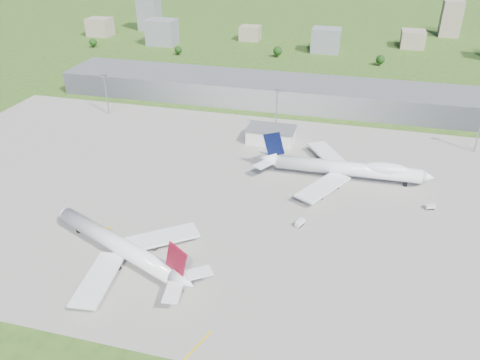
% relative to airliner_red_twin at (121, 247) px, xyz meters
% --- Properties ---
extents(ground, '(1400.00, 1400.00, 0.00)m').
position_rel_airliner_red_twin_xyz_m(ground, '(23.39, 166.73, -5.53)').
color(ground, '#2E4F18').
rests_on(ground, ground).
extents(apron, '(360.00, 190.00, 0.08)m').
position_rel_airliner_red_twin_xyz_m(apron, '(33.39, 56.73, -5.49)').
color(apron, gray).
rests_on(apron, ground).
extents(terminal, '(300.00, 42.00, 15.00)m').
position_rel_airliner_red_twin_xyz_m(terminal, '(23.39, 181.73, 1.97)').
color(terminal, gray).
rests_on(terminal, ground).
extents(ops_building, '(26.00, 16.00, 8.00)m').
position_rel_airliner_red_twin_xyz_m(ops_building, '(33.39, 116.73, -1.53)').
color(ops_building, silver).
rests_on(ops_building, ground).
extents(mast_west, '(3.50, 2.00, 25.90)m').
position_rel_airliner_red_twin_xyz_m(mast_west, '(-76.61, 131.73, 12.18)').
color(mast_west, gray).
rests_on(mast_west, ground).
extents(mast_center, '(3.50, 2.00, 25.90)m').
position_rel_airliner_red_twin_xyz_m(mast_center, '(33.39, 131.73, 12.18)').
color(mast_center, gray).
rests_on(mast_center, ground).
extents(airliner_red_twin, '(71.81, 54.20, 20.76)m').
position_rel_airliner_red_twin_xyz_m(airliner_red_twin, '(0.00, 0.00, 0.00)').
color(airliner_red_twin, white).
rests_on(airliner_red_twin, ground).
extents(airliner_blue_quad, '(83.42, 65.53, 21.81)m').
position_rel_airliner_red_twin_xyz_m(airliner_blue_quad, '(77.49, 82.78, 0.53)').
color(airliner_blue_quad, white).
rests_on(airliner_blue_quad, ground).
extents(tug_yellow, '(4.53, 4.11, 1.93)m').
position_rel_airliner_red_twin_xyz_m(tug_yellow, '(-14.34, 13.35, -4.53)').
color(tug_yellow, gold).
rests_on(tug_yellow, ground).
extents(van_white_near, '(3.93, 5.35, 2.50)m').
position_rel_airliner_red_twin_xyz_m(van_white_near, '(61.37, 38.19, -4.26)').
color(van_white_near, white).
rests_on(van_white_near, ground).
extents(van_white_far, '(4.68, 3.39, 2.24)m').
position_rel_airliner_red_twin_xyz_m(van_white_far, '(114.89, 65.15, -4.39)').
color(van_white_far, silver).
rests_on(van_white_far, ground).
extents(bldg_far_w, '(24.00, 20.00, 18.00)m').
position_rel_airliner_red_twin_xyz_m(bldg_far_w, '(-196.61, 336.73, 3.47)').
color(bldg_far_w, gray).
rests_on(bldg_far_w, ground).
extents(bldg_w, '(28.00, 22.00, 24.00)m').
position_rel_airliner_red_twin_xyz_m(bldg_w, '(-116.61, 316.73, 6.47)').
color(bldg_w, slate).
rests_on(bldg_w, ground).
extents(bldg_cw, '(20.00, 18.00, 14.00)m').
position_rel_airliner_red_twin_xyz_m(bldg_cw, '(-36.61, 356.73, 1.47)').
color(bldg_cw, gray).
rests_on(bldg_cw, ground).
extents(bldg_c, '(26.00, 20.00, 22.00)m').
position_rel_airliner_red_twin_xyz_m(bldg_c, '(43.39, 326.73, 5.47)').
color(bldg_c, slate).
rests_on(bldg_c, ground).
extents(bldg_ce, '(22.00, 24.00, 16.00)m').
position_rel_airliner_red_twin_xyz_m(bldg_ce, '(123.39, 366.73, 2.47)').
color(bldg_ce, gray).
rests_on(bldg_ce, ground).
extents(bldg_tall_w, '(22.00, 20.00, 44.00)m').
position_rel_airliner_red_twin_xyz_m(bldg_tall_w, '(-156.61, 376.73, 16.47)').
color(bldg_tall_w, slate).
rests_on(bldg_tall_w, ground).
extents(bldg_tall_e, '(20.00, 18.00, 36.00)m').
position_rel_airliner_red_twin_xyz_m(bldg_tall_e, '(163.39, 426.73, 12.47)').
color(bldg_tall_e, gray).
rests_on(bldg_tall_e, ground).
extents(tree_far_w, '(7.20, 7.20, 8.80)m').
position_rel_airliner_red_twin_xyz_m(tree_far_w, '(-176.61, 286.73, -0.34)').
color(tree_far_w, '#382314').
rests_on(tree_far_w, ground).
extents(tree_w, '(6.75, 6.75, 8.25)m').
position_rel_airliner_red_twin_xyz_m(tree_w, '(-86.61, 281.73, -0.67)').
color(tree_w, '#382314').
rests_on(tree_w, ground).
extents(tree_c, '(8.10, 8.10, 9.90)m').
position_rel_airliner_red_twin_xyz_m(tree_c, '(3.39, 296.73, 0.31)').
color(tree_c, '#382314').
rests_on(tree_c, ground).
extents(tree_e, '(7.65, 7.65, 9.35)m').
position_rel_airliner_red_twin_xyz_m(tree_e, '(93.39, 291.73, -0.02)').
color(tree_e, '#382314').
rests_on(tree_e, ground).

